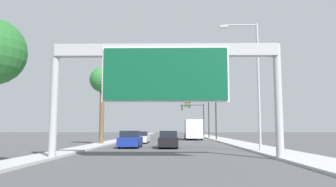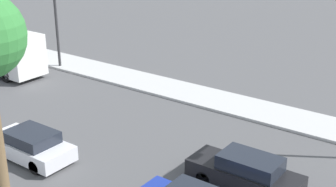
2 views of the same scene
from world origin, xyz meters
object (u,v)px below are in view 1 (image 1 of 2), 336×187
car_mid_left (171,135)px  traffic_light_near_intersection (207,112)px  car_near_right (169,140)px  car_near_left (130,140)px  traffic_light_mid_block (201,112)px  sign_gantry (165,70)px  car_far_right (140,138)px  truck_box_primary (193,130)px  traffic_light_far_intersection (196,114)px  street_lamp_right (254,75)px  palm_tree_background (102,82)px

car_mid_left → traffic_light_near_intersection: traffic_light_near_intersection is taller
car_near_right → traffic_light_near_intersection: size_ratio=0.76×
car_near_left → traffic_light_mid_block: size_ratio=0.64×
sign_gantry → traffic_light_near_intersection: size_ratio=2.14×
car_near_left → traffic_light_mid_block: 30.13m
car_far_right → car_near_right: bearing=-69.2°
car_near_left → traffic_light_near_intersection: 20.82m
sign_gantry → truck_box_primary: 33.35m
car_near_right → traffic_light_mid_block: size_ratio=0.68×
traffic_light_far_intersection → street_lamp_right: bearing=-88.4°
traffic_light_mid_block → sign_gantry: bearing=-97.7°
truck_box_primary → car_far_right: bearing=-119.4°
truck_box_primary → street_lamp_right: 27.59m
sign_gantry → car_near_left: size_ratio=2.98×
traffic_light_near_intersection → street_lamp_right: street_lamp_right is taller
car_mid_left → car_far_right: bearing=-104.5°
traffic_light_far_intersection → street_lamp_right: (1.27, -44.26, 1.05)m
truck_box_primary → traffic_light_mid_block: bearing=75.2°
traffic_light_mid_block → traffic_light_far_intersection: (-0.15, 10.00, 0.00)m
car_far_right → traffic_light_mid_block: size_ratio=0.63×
car_far_right → car_near_left: bearing=-90.0°
traffic_light_far_intersection → palm_tree_background: (-12.62, -33.13, 2.16)m
palm_tree_background → car_far_right: bearing=42.5°
traffic_light_near_intersection → traffic_light_far_intersection: size_ratio=0.90×
sign_gantry → street_lamp_right: size_ratio=1.37×
street_lamp_right → car_far_right: bearing=124.3°
sign_gantry → palm_tree_background: size_ratio=1.57×
car_far_right → traffic_light_far_intersection: 31.09m
sign_gantry → truck_box_primary: size_ratio=1.53×
truck_box_primary → traffic_light_far_intersection: 17.51m
sign_gantry → car_near_right: bearing=90.0°
car_near_right → car_mid_left: size_ratio=1.02×
sign_gantry → truck_box_primary: (3.50, 32.98, -3.55)m
sign_gantry → car_far_right: (-3.50, 20.57, -4.46)m
car_near_left → palm_tree_background: size_ratio=0.53×
sign_gantry → traffic_light_far_intersection: (5.24, 50.13, -0.44)m
car_near_left → palm_tree_background: 9.03m
sign_gantry → traffic_light_near_intersection: sign_gantry is taller
car_near_left → car_far_right: bearing=90.0°
traffic_light_near_intersection → traffic_light_far_intersection: bearing=90.4°
truck_box_primary → palm_tree_background: palm_tree_background is taller
traffic_light_mid_block → street_lamp_right: street_lamp_right is taller
car_far_right → palm_tree_background: (-3.88, -3.56, 6.18)m
car_far_right → sign_gantry: bearing=-80.3°
car_near_right → traffic_light_near_intersection: 19.85m
traffic_light_far_intersection → street_lamp_right: size_ratio=0.71×
car_near_right → street_lamp_right: size_ratio=0.48×
traffic_light_near_intersection → palm_tree_background: bearing=-134.2°
street_lamp_right → sign_gantry: bearing=-138.0°
traffic_light_near_intersection → traffic_light_far_intersection: (-0.12, 20.00, 0.47)m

